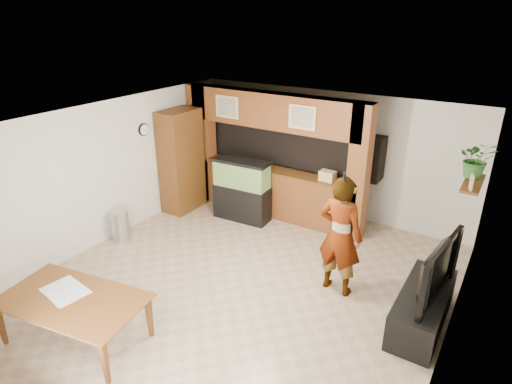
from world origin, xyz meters
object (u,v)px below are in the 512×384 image
Objects in this scene: aquarium at (242,191)px; person at (340,236)px; pantry_cabinet at (181,161)px; dining_table at (74,321)px; television at (430,267)px.

person is at bearing -29.31° from aquarium.
person reaches higher than aquarium.
dining_table is (1.59, -3.96, -0.76)m from pantry_cabinet.
aquarium is 0.69× the size of dining_table.
television is 0.73× the size of dining_table.
pantry_cabinet is 1.16× the size of dining_table.
dining_table is (-2.44, -2.93, -0.62)m from person.
person reaches higher than dining_table.
dining_table is at bearing -91.06° from aquarium.
television is at bearing 26.97° from dining_table.
aquarium is at bearing 82.93° from dining_table.
dining_table is at bearing -68.12° from pantry_cabinet.
person is at bearing 40.43° from dining_table.
television is 4.73m from dining_table.
pantry_cabinet is 1.48m from aquarium.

